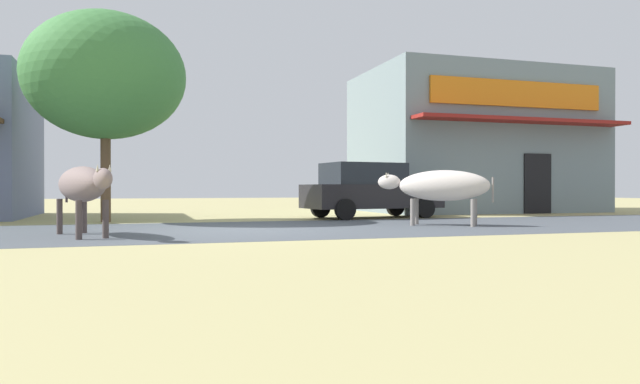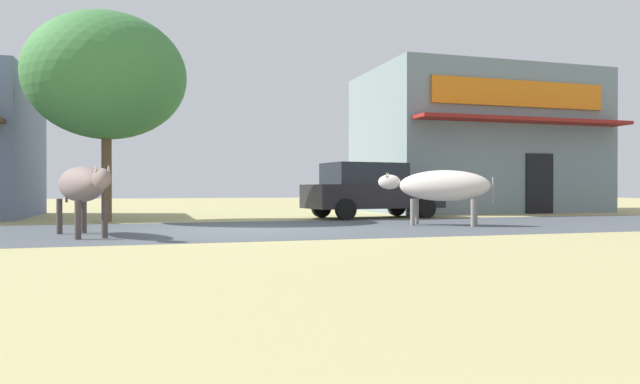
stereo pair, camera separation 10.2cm
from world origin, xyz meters
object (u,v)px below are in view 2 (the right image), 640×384
Objects in this scene: roadside_tree at (106,76)px; cow_near_brown at (82,185)px; parked_hatchback_car at (370,190)px; cow_far_dark at (441,186)px.

roadside_tree reaches higher than cow_near_brown.
cow_far_dark is (0.29, -3.82, 0.10)m from parked_hatchback_car.
parked_hatchback_car is 1.54× the size of cow_near_brown.
cow_near_brown is at bearing -148.51° from parked_hatchback_car.
cow_near_brown is (-0.17, -4.74, -2.89)m from roadside_tree.
roadside_tree is 1.98× the size of cow_near_brown.
cow_far_dark is at bearing 6.09° from cow_near_brown.
parked_hatchback_car reaches higher than cow_far_dark.
cow_near_brown is (-7.61, -4.66, 0.11)m from parked_hatchback_car.
roadside_tree is 8.03m from parked_hatchback_car.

